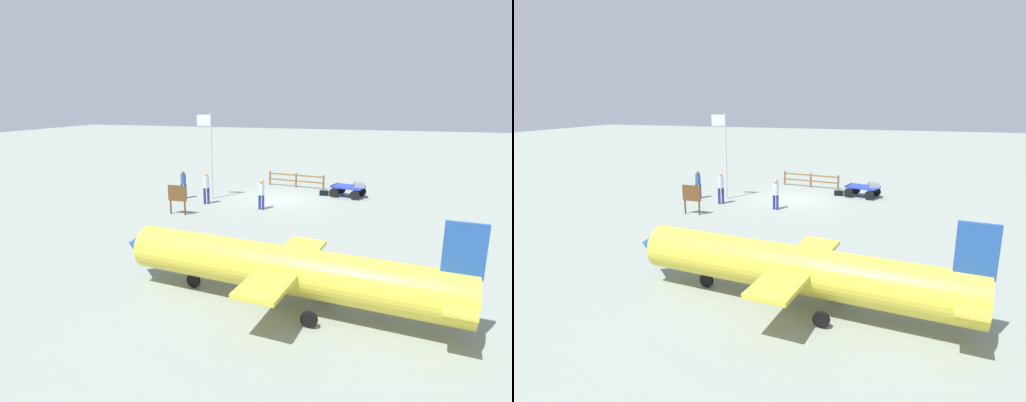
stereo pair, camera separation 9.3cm
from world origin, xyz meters
The scene contains 12 objects.
ground_plane centered at (0.00, 0.00, 0.00)m, with size 120.00×120.00×0.00m, color gray.
luggage_cart centered at (-3.74, -1.81, 0.47)m, with size 2.10×1.72×0.65m.
suitcase_navy centered at (-4.43, -1.53, 0.80)m, with size 0.61×0.36×0.30m.
suitcase_olive centered at (-4.36, -1.79, 0.78)m, with size 0.57×0.44×0.26m.
suitcase_grey centered at (-2.38, -1.75, 0.14)m, with size 0.57×0.37×0.29m.
worker_lead centered at (0.27, 2.53, 0.93)m, with size 0.37×0.37×1.62m.
worker_trailing centered at (3.50, 2.26, 1.00)m, with size 0.43×0.43×1.74m.
worker_supervisor centered at (5.28, 1.48, 0.92)m, with size 0.39×0.39×1.63m.
airplane_near centered at (-3.08, 12.33, 1.10)m, with size 10.11×4.61×2.94m.
flagpole centered at (3.78, 1.03, 2.88)m, with size 0.84×0.15×4.88m.
signboard centered at (3.97, 4.70, 0.97)m, with size 0.99×0.09×1.48m.
wooden_fence centered at (-0.26, -3.61, 0.54)m, with size 3.79×0.62×0.94m.
Camera 1 is at (-5.73, 22.61, 5.57)m, focal length 29.08 mm.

